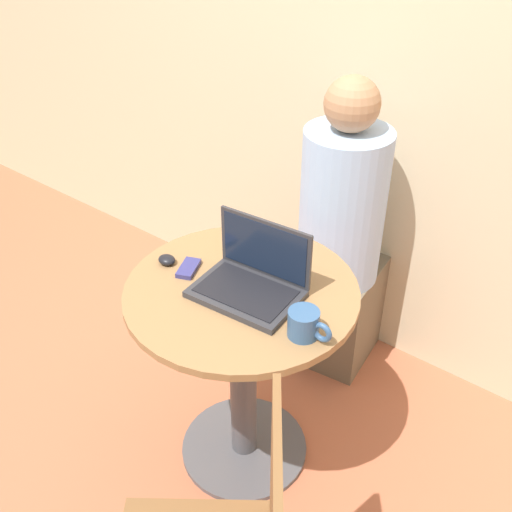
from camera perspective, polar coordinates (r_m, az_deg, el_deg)
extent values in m
plane|color=#B26042|center=(2.37, -1.12, -17.83)|extent=(12.00, 12.00, 0.00)
cube|color=beige|center=(2.26, 13.07, 19.01)|extent=(7.00, 0.05, 2.60)
cylinder|color=#4C4C51|center=(2.36, -1.12, -17.69)|extent=(0.47, 0.47, 0.02)
cylinder|color=#4C4C51|center=(2.08, -1.24, -11.48)|extent=(0.09, 0.09, 0.72)
cylinder|color=olive|center=(1.83, -1.38, -3.42)|extent=(0.72, 0.72, 0.02)
cube|color=#2D2D33|center=(1.79, -0.98, -3.62)|extent=(0.33, 0.23, 0.02)
cube|color=black|center=(1.78, -0.98, -3.33)|extent=(0.29, 0.19, 0.00)
cube|color=#2D2D33|center=(1.79, 0.88, 0.79)|extent=(0.31, 0.03, 0.19)
cube|color=#141E33|center=(1.79, 0.77, 0.70)|extent=(0.29, 0.02, 0.17)
cube|color=navy|center=(1.90, -6.44, -1.17)|extent=(0.09, 0.11, 0.02)
ellipsoid|color=black|center=(1.94, -8.49, -0.36)|extent=(0.06, 0.05, 0.03)
cylinder|color=#335684|center=(1.64, 4.54, -6.42)|extent=(0.09, 0.09, 0.08)
torus|color=#335684|center=(1.62, 6.30, -7.24)|extent=(0.06, 0.02, 0.06)
cube|color=brown|center=(2.64, 8.26, -4.40)|extent=(0.35, 0.48, 0.46)
cylinder|color=#9EBCE5|center=(2.25, 8.23, 4.60)|extent=(0.32, 0.32, 0.60)
sphere|color=#A87A56|center=(2.08, 9.15, 14.10)|extent=(0.19, 0.19, 0.19)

